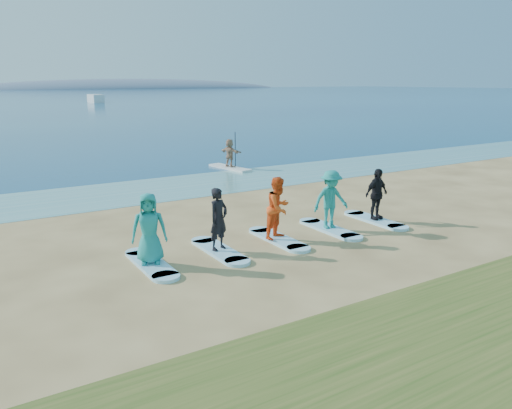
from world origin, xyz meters
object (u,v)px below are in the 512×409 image
surfboard_1 (219,251)px  student_2 (279,208)px  student_1 (219,219)px  boat_offshore_b (96,103)px  student_3 (331,199)px  paddleboarder (230,153)px  surfboard_0 (151,264)px  student_4 (377,194)px  student_0 (149,228)px  surfboard_3 (330,229)px  paddleboard (230,168)px  surfboard_2 (278,239)px  surfboard_4 (375,220)px

surfboard_1 → student_2: bearing=-0.0°
student_1 → boat_offshore_b: bearing=55.9°
boat_offshore_b → student_3: (-18.61, -102.17, 1.04)m
paddleboarder → surfboard_0: paddleboarder is taller
surfboard_1 → student_1: 0.93m
student_2 → student_4: student_2 is taller
student_0 → surfboard_3: (6.07, 0.00, -0.98)m
student_2 → paddleboarder: bearing=46.1°
paddleboarder → boat_offshore_b: size_ratio=0.27×
paddleboarder → student_1: size_ratio=0.87×
surfboard_3 → student_1: bearing=-180.0°
paddleboard → student_3: bearing=-112.7°
paddleboarder → surfboard_2: (-4.87, -11.93, -0.84)m
student_0 → student_4: (8.10, 0.00, -0.05)m
student_0 → paddleboard: bearing=72.9°
student_2 → boat_offshore_b: bearing=56.9°
student_1 → surfboard_3: student_1 is taller
student_4 → student_0: bearing=175.0°
surfboard_4 → paddleboarder: bearing=86.1°
paddleboard → surfboard_4: size_ratio=1.36×
student_0 → student_3: (6.07, 0.00, 0.01)m
surfboard_2 → student_4: 4.15m
student_0 → student_3: size_ratio=0.99×
boat_offshore_b → student_4: 103.51m
surfboard_2 → surfboard_3: bearing=0.0°
paddleboarder → surfboard_1: size_ratio=0.70×
surfboard_2 → surfboard_4: 4.05m
boat_offshore_b → student_2: student_2 is taller
paddleboarder → surfboard_4: (-0.82, -11.93, -0.84)m
student_3 → surfboard_4: student_3 is taller
surfboard_0 → student_2: size_ratio=1.17×
surfboard_1 → surfboard_0: bearing=180.0°
student_1 → student_4: size_ratio=1.01×
surfboard_3 → surfboard_0: bearing=180.0°
surfboard_1 → surfboard_4: same height
student_0 → surfboard_1: bearing=19.7°
paddleboarder → student_2: (-4.87, -11.93, 0.14)m
paddleboarder → surfboard_0: size_ratio=0.70×
student_0 → surfboard_2: student_0 is taller
student_2 → student_3: size_ratio=0.99×
paddleboarder → surfboard_1: bearing=131.5°
paddleboarder → student_4: student_4 is taller
paddleboarder → student_4: (-0.82, -11.93, 0.08)m
surfboard_3 → surfboard_4: same height
paddleboard → surfboard_0: paddleboard is taller
student_3 → student_4: 2.02m
paddleboard → boat_offshore_b: 91.61m
student_0 → surfboard_2: size_ratio=0.85×
paddleboard → student_2: (-4.87, -11.93, 0.97)m
surfboard_1 → paddleboard: bearing=60.0°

